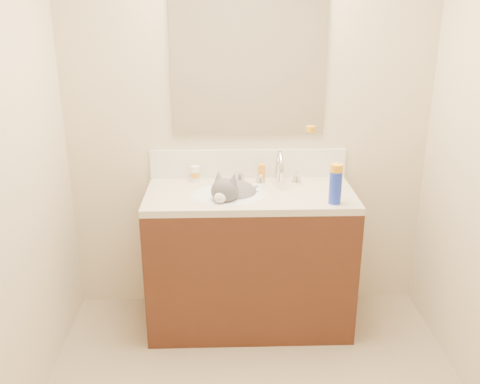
{
  "coord_description": "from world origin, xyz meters",
  "views": [
    {
      "loc": [
        -0.15,
        -1.9,
        1.92
      ],
      "look_at": [
        -0.06,
        0.92,
        0.88
      ],
      "focal_mm": 40.0,
      "sensor_mm": 36.0,
      "label": 1
    }
  ],
  "objects": [
    {
      "name": "vanity_cabinet",
      "position": [
        0.0,
        0.97,
        0.41
      ],
      "size": [
        1.2,
        0.55,
        0.82
      ],
      "primitive_type": "cube",
      "color": "#411E12",
      "rests_on": "ground"
    },
    {
      "name": "silver_jar",
      "position": [
        -0.05,
        1.16,
        0.89
      ],
      "size": [
        0.06,
        0.06,
        0.05
      ],
      "primitive_type": "cylinder",
      "rotation": [
        0.0,
        0.0,
        0.2
      ],
      "color": "#B7B7BC",
      "rests_on": "counter_slab"
    },
    {
      "name": "faucet",
      "position": [
        0.18,
        1.11,
        0.95
      ],
      "size": [
        0.28,
        0.2,
        0.21
      ],
      "color": "silver",
      "rests_on": "counter_slab"
    },
    {
      "name": "mirror",
      "position": [
        0.0,
        1.24,
        1.54
      ],
      "size": [
        0.9,
        0.02,
        0.8
      ],
      "primitive_type": "cube",
      "color": "white",
      "rests_on": "room_shell"
    },
    {
      "name": "cat",
      "position": [
        -0.1,
        0.97,
        0.83
      ],
      "size": [
        0.39,
        0.43,
        0.32
      ],
      "rotation": [
        0.0,
        0.0,
        -0.43
      ],
      "color": "#4E4C4E",
      "rests_on": "basin"
    },
    {
      "name": "backsplash",
      "position": [
        0.0,
        1.24,
        0.95
      ],
      "size": [
        1.2,
        0.02,
        0.18
      ],
      "primitive_type": "cube",
      "color": "silver",
      "rests_on": "counter_slab"
    },
    {
      "name": "toothbrush_head",
      "position": [
        0.04,
        1.04,
        0.87
      ],
      "size": [
        0.02,
        0.03,
        0.02
      ],
      "primitive_type": "cube",
      "rotation": [
        0.0,
        0.0,
        0.03
      ],
      "color": "#5F84CA",
      "rests_on": "counter_slab"
    },
    {
      "name": "pill_label",
      "position": [
        -0.32,
        1.18,
        0.9
      ],
      "size": [
        0.07,
        0.07,
        0.04
      ],
      "primitive_type": "cylinder",
      "rotation": [
        0.0,
        0.0,
        -0.31
      ],
      "color": "gold",
      "rests_on": "pill_bottle"
    },
    {
      "name": "spray_cap",
      "position": [
        0.45,
        0.79,
        1.06
      ],
      "size": [
        0.08,
        0.08,
        0.04
      ],
      "primitive_type": "cylinder",
      "rotation": [
        0.0,
        0.0,
        0.27
      ],
      "color": "gold",
      "rests_on": "spray_can"
    },
    {
      "name": "room_shell",
      "position": [
        0.0,
        0.0,
        1.49
      ],
      "size": [
        2.24,
        2.54,
        2.52
      ],
      "color": "beige",
      "rests_on": "ground"
    },
    {
      "name": "pill_bottle",
      "position": [
        -0.32,
        1.18,
        0.91
      ],
      "size": [
        0.07,
        0.07,
        0.1
      ],
      "primitive_type": "cylinder",
      "rotation": [
        0.0,
        0.0,
        -0.31
      ],
      "color": "white",
      "rests_on": "counter_slab"
    },
    {
      "name": "basin",
      "position": [
        -0.12,
        0.94,
        0.79
      ],
      "size": [
        0.45,
        0.36,
        0.14
      ],
      "primitive_type": "ellipsoid",
      "color": "white",
      "rests_on": "vanity_cabinet"
    },
    {
      "name": "counter_slab",
      "position": [
        0.0,
        0.97,
        0.84
      ],
      "size": [
        1.2,
        0.55,
        0.04
      ],
      "primitive_type": "cube",
      "color": "beige",
      "rests_on": "vanity_cabinet"
    },
    {
      "name": "toothbrush",
      "position": [
        0.04,
        1.04,
        0.86
      ],
      "size": [
        0.02,
        0.13,
        0.01
      ],
      "primitive_type": "cube",
      "rotation": [
        0.0,
        0.0,
        0.03
      ],
      "color": "white",
      "rests_on": "counter_slab"
    },
    {
      "name": "amber_bottle",
      "position": [
        0.08,
        1.18,
        0.91
      ],
      "size": [
        0.05,
        0.05,
        0.1
      ],
      "primitive_type": "cylinder",
      "rotation": [
        0.0,
        0.0,
        0.27
      ],
      "color": "orange",
      "rests_on": "counter_slab"
    },
    {
      "name": "spray_can",
      "position": [
        0.45,
        0.79,
        0.95
      ],
      "size": [
        0.08,
        0.08,
        0.18
      ],
      "primitive_type": "cylinder",
      "rotation": [
        0.0,
        0.0,
        0.27
      ],
      "color": "#1C34C6",
      "rests_on": "counter_slab"
    }
  ]
}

